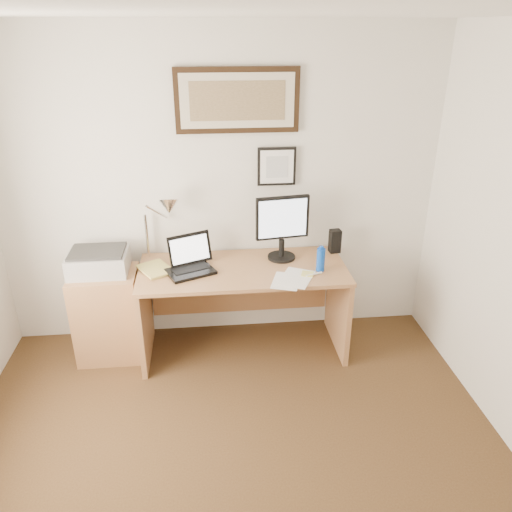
{
  "coord_description": "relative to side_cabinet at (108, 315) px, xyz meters",
  "views": [
    {
      "loc": [
        -0.1,
        -1.81,
        2.45
      ],
      "look_at": [
        0.23,
        1.43,
        0.94
      ],
      "focal_mm": 35.0,
      "sensor_mm": 36.0,
      "label": 1
    }
  ],
  "objects": [
    {
      "name": "speaker",
      "position": [
        1.84,
        0.17,
        0.48
      ],
      "size": [
        0.1,
        0.09,
        0.19
      ],
      "primitive_type": "cube",
      "rotation": [
        0.0,
        0.0,
        0.14
      ],
      "color": "black",
      "rests_on": "desk"
    },
    {
      "name": "lcd_monitor",
      "position": [
        1.39,
        0.09,
        0.68
      ],
      "size": [
        0.42,
        0.22,
        0.52
      ],
      "color": "black",
      "rests_on": "desk"
    },
    {
      "name": "bottle_cap",
      "position": [
        1.65,
        -0.15,
        0.58
      ],
      "size": [
        0.03,
        0.03,
        0.02
      ],
      "primitive_type": "cylinder",
      "color": "#0E44B8",
      "rests_on": "water_bottle"
    },
    {
      "name": "desk",
      "position": [
        1.07,
        0.04,
        0.15
      ],
      "size": [
        1.6,
        0.7,
        0.75
      ],
      "color": "#996840",
      "rests_on": "floor"
    },
    {
      "name": "ceiling",
      "position": [
        0.92,
        -1.68,
        2.13
      ],
      "size": [
        4.0,
        4.0,
        0.0
      ],
      "primitive_type": "plane",
      "rotation": [
        3.14,
        0.0,
        0.0
      ],
      "color": "white",
      "rests_on": "ground"
    },
    {
      "name": "marker_pen",
      "position": [
        1.59,
        -0.23,
        0.39
      ],
      "size": [
        0.14,
        0.06,
        0.02
      ],
      "primitive_type": "cylinder",
      "rotation": [
        0.0,
        1.57,
        0.35
      ],
      "color": "white",
      "rests_on": "desk"
    },
    {
      "name": "paper_sheet_b",
      "position": [
        1.45,
        -0.26,
        0.39
      ],
      "size": [
        0.33,
        0.38,
        0.0
      ],
      "primitive_type": "cube",
      "rotation": [
        0.0,
        0.0,
        -0.47
      ],
      "color": "white",
      "rests_on": "desk"
    },
    {
      "name": "sticky_pad",
      "position": [
        1.54,
        -0.22,
        0.39
      ],
      "size": [
        0.11,
        0.11,
        0.01
      ],
      "primitive_type": "cube",
      "rotation": [
        0.0,
        0.0,
        -0.32
      ],
      "color": "#D9D467",
      "rests_on": "desk"
    },
    {
      "name": "wall_back",
      "position": [
        0.92,
        0.32,
        0.89
      ],
      "size": [
        3.5,
        0.02,
        2.5
      ],
      "primitive_type": "cube",
      "color": "silver",
      "rests_on": "ground"
    },
    {
      "name": "water_bottle",
      "position": [
        1.65,
        -0.15,
        0.48
      ],
      "size": [
        0.06,
        0.06,
        0.18
      ],
      "primitive_type": "cylinder",
      "color": "#0E44B8",
      "rests_on": "desk"
    },
    {
      "name": "side_cabinet",
      "position": [
        0.0,
        0.0,
        0.0
      ],
      "size": [
        0.5,
        0.4,
        0.73
      ],
      "primitive_type": "cube",
      "color": "#996840",
      "rests_on": "floor"
    },
    {
      "name": "picture_small",
      "position": [
        1.37,
        0.29,
        1.09
      ],
      "size": [
        0.3,
        0.03,
        0.3
      ],
      "color": "black",
      "rests_on": "wall_back"
    },
    {
      "name": "book",
      "position": [
        0.31,
        -0.08,
        0.4
      ],
      "size": [
        0.32,
        0.35,
        0.02
      ],
      "primitive_type": "imported",
      "rotation": [
        0.0,
        0.0,
        0.53
      ],
      "color": "#CABB5F",
      "rests_on": "desk"
    },
    {
      "name": "paper_sheet_a",
      "position": [
        1.37,
        -0.3,
        0.39
      ],
      "size": [
        0.27,
        0.32,
        0.0
      ],
      "primitive_type": "cube",
      "rotation": [
        0.0,
        0.0,
        -0.32
      ],
      "color": "white",
      "rests_on": "desk"
    },
    {
      "name": "desk_lamp",
      "position": [
        0.51,
        0.13,
        0.82
      ],
      "size": [
        0.29,
        0.27,
        0.53
      ],
      "color": "white",
      "rests_on": "desk"
    },
    {
      "name": "picture_large",
      "position": [
        1.07,
        0.29,
        1.59
      ],
      "size": [
        0.92,
        0.04,
        0.47
      ],
      "color": "black",
      "rests_on": "wall_back"
    },
    {
      "name": "printer",
      "position": [
        -0.02,
        0.04,
        0.45
      ],
      "size": [
        0.44,
        0.34,
        0.18
      ],
      "color": "#A7A7AA",
      "rests_on": "side_cabinet"
    },
    {
      "name": "laptop",
      "position": [
        0.67,
        -0.05,
        0.44
      ],
      "size": [
        0.41,
        0.42,
        0.26
      ],
      "color": "black",
      "rests_on": "desk"
    }
  ]
}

